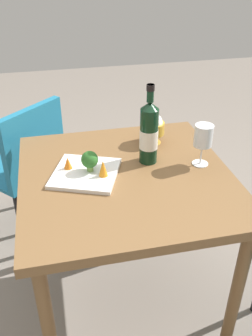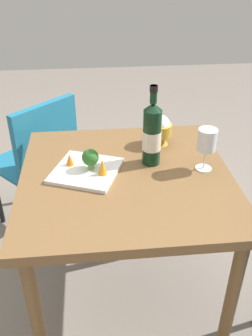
# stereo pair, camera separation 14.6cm
# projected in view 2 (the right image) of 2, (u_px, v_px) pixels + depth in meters

# --- Properties ---
(ground_plane) EXTENTS (8.00, 8.00, 0.00)m
(ground_plane) POSITION_uv_depth(u_px,v_px,m) (126.00, 298.00, 1.88)
(ground_plane) COLOR gray
(dining_table) EXTENTS (0.85, 0.85, 0.75)m
(dining_table) POSITION_uv_depth(u_px,v_px,m) (126.00, 193.00, 1.53)
(dining_table) COLOR brown
(dining_table) RESTS_ON ground_plane
(chair_near_window) EXTENTS (0.57, 0.57, 0.85)m
(chair_near_window) POSITION_uv_depth(u_px,v_px,m) (41.00, 154.00, 2.06)
(chair_near_window) COLOR teal
(chair_near_window) RESTS_ON ground_plane
(wine_bottle) EXTENTS (0.08, 0.08, 0.34)m
(wine_bottle) POSITION_uv_depth(u_px,v_px,m) (152.00, 134.00, 1.49)
(wine_bottle) COLOR black
(wine_bottle) RESTS_ON dining_table
(wine_glass) EXTENTS (0.08, 0.08, 0.18)m
(wine_glass) POSITION_uv_depth(u_px,v_px,m) (207.00, 141.00, 1.45)
(wine_glass) COLOR white
(wine_glass) RESTS_ON dining_table
(rice_bowl) EXTENTS (0.11, 0.11, 0.14)m
(rice_bowl) POSITION_uv_depth(u_px,v_px,m) (160.00, 129.00, 1.66)
(rice_bowl) COLOR gold
(rice_bowl) RESTS_ON dining_table
(serving_plate) EXTENTS (0.32, 0.32, 0.02)m
(serving_plate) POSITION_uv_depth(u_px,v_px,m) (86.00, 171.00, 1.49)
(serving_plate) COLOR white
(serving_plate) RESTS_ON dining_table
(broccoli_floret) EXTENTS (0.07, 0.07, 0.09)m
(broccoli_floret) POSITION_uv_depth(u_px,v_px,m) (90.00, 158.00, 1.46)
(broccoli_floret) COLOR #729E4C
(broccoli_floret) RESTS_ON serving_plate
(carrot_garnish_left) EXTENTS (0.03, 0.03, 0.05)m
(carrot_garnish_left) POSITION_uv_depth(u_px,v_px,m) (70.00, 159.00, 1.50)
(carrot_garnish_left) COLOR orange
(carrot_garnish_left) RESTS_ON serving_plate
(carrot_garnish_right) EXTENTS (0.04, 0.04, 0.07)m
(carrot_garnish_right) POSITION_uv_depth(u_px,v_px,m) (102.00, 167.00, 1.43)
(carrot_garnish_right) COLOR orange
(carrot_garnish_right) RESTS_ON serving_plate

